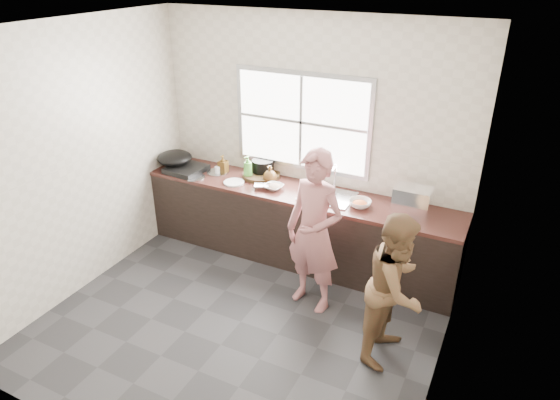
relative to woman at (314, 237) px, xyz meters
The scene contains 30 objects.
floor 1.09m from the woman, 129.90° to the right, with size 3.60×3.20×0.01m, color #2B2B2E.
ceiling 2.08m from the woman, 129.90° to the right, with size 3.60×3.20×0.01m, color silver.
wall_back 1.27m from the woman, 115.99° to the left, with size 3.60×0.01×2.70m, color beige.
wall_left 2.44m from the woman, 165.58° to the right, with size 0.01×3.20×2.70m, color silver.
wall_right 1.55m from the woman, 24.28° to the right, with size 0.01×3.20×2.70m, color beige.
wall_front 2.33m from the woman, 102.68° to the right, with size 3.60×0.01×2.70m, color beige.
cabinet 0.93m from the woman, 125.27° to the left, with size 3.60×0.62×0.82m, color black.
countertop 0.86m from the woman, 125.27° to the left, with size 3.60×0.64×0.04m, color #3A1D17.
sink 0.72m from the woman, 101.66° to the left, with size 0.55×0.45×0.02m, color silver.
faucet 0.94m from the woman, 99.12° to the left, with size 0.02×0.02×0.30m, color silver.
window_frame 1.40m from the woman, 120.75° to the left, with size 1.60×0.05×1.10m, color #9EA0A5.
window_glazing 1.38m from the woman, 121.39° to the left, with size 1.50×0.01×1.00m, color white.
woman is the anchor object (origin of this frame).
person_side 0.95m from the woman, 20.48° to the right, with size 0.67×0.52×1.37m, color brown.
cutting_board 1.36m from the woman, 140.43° to the left, with size 0.45×0.45×0.04m, color #2F2312.
cleaver 1.04m from the woman, 145.74° to the left, with size 0.21×0.11×0.01m, color silver.
bowl_mince 0.98m from the woman, 140.57° to the left, with size 0.21×0.21×0.05m, color silver.
bowl_crabs 0.69m from the woman, 69.59° to the left, with size 0.19×0.19×0.06m, color white.
bowl_held 0.69m from the woman, 69.43° to the left, with size 0.21×0.21×0.07m, color silver.
black_pot 1.41m from the woman, 138.72° to the left, with size 0.26×0.26×0.18m, color black.
plate_food 1.35m from the woman, 155.60° to the left, with size 0.23×0.23×0.02m, color silver.
bottle_green 1.39m from the woman, 146.98° to the left, with size 0.11×0.11×0.28m, color green.
bottle_brown_tall 1.70m from the woman, 152.95° to the left, with size 0.09×0.09×0.20m, color #483212.
bottle_brown_short 1.18m from the woman, 138.78° to the left, with size 0.14×0.14×0.18m, color #4F3213.
glass_jar 1.71m from the woman, 155.42° to the left, with size 0.06×0.06×0.09m, color white.
burner 2.01m from the woman, 162.74° to the left, with size 0.41×0.41×0.06m, color black.
wok 2.19m from the woman, 163.53° to the left, with size 0.41×0.41×0.16m, color black.
dish_rack 1.07m from the woman, 45.22° to the left, with size 0.36×0.25×0.27m, color white.
pot_lid_left 1.79m from the woman, 164.10° to the left, with size 0.23×0.23×0.01m, color #A2A4A9.
pot_lid_right 1.73m from the woman, 154.83° to the left, with size 0.26×0.26×0.01m, color #A9ACB0.
Camera 1 is at (2.04, -3.24, 3.18)m, focal length 32.00 mm.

